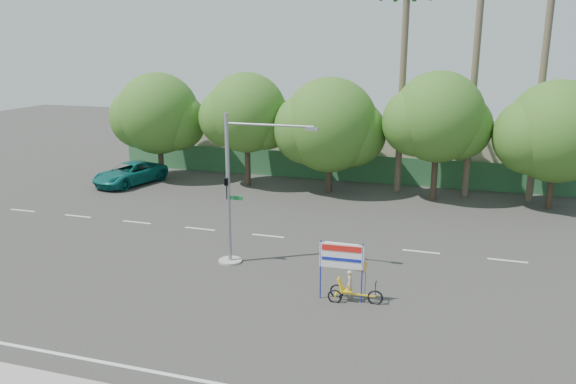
% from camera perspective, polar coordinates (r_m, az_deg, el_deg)
% --- Properties ---
extents(ground, '(120.00, 120.00, 0.00)m').
position_cam_1_polar(ground, '(22.50, -3.93, -11.43)').
color(ground, '#33302D').
rests_on(ground, ground).
extents(fence, '(38.00, 0.08, 2.00)m').
position_cam_1_polar(fence, '(41.92, 6.62, 2.42)').
color(fence, '#336B3D').
rests_on(fence, ground).
extents(building_left, '(12.00, 8.00, 4.00)m').
position_cam_1_polar(building_left, '(48.69, -4.02, 5.41)').
color(building_left, beige).
rests_on(building_left, ground).
extents(building_right, '(14.00, 8.00, 3.60)m').
position_cam_1_polar(building_right, '(45.52, 17.69, 3.83)').
color(building_right, beige).
rests_on(building_right, ground).
extents(tree_far_left, '(7.14, 6.00, 7.96)m').
position_cam_1_polar(tree_far_left, '(42.89, -13.08, 7.52)').
color(tree_far_left, '#473828').
rests_on(tree_far_left, ground).
extents(tree_left, '(6.66, 5.60, 8.07)m').
position_cam_1_polar(tree_left, '(39.81, -4.27, 7.75)').
color(tree_left, '#473828').
rests_on(tree_left, ground).
extents(tree_center, '(7.62, 6.40, 7.85)m').
position_cam_1_polar(tree_center, '(38.13, 4.23, 6.54)').
color(tree_center, '#473828').
rests_on(tree_center, ground).
extents(tree_right, '(6.90, 5.80, 8.36)m').
position_cam_1_polar(tree_right, '(37.11, 14.92, 7.06)').
color(tree_right, '#473828').
rests_on(tree_right, ground).
extents(tree_far_right, '(7.38, 6.20, 7.94)m').
position_cam_1_polar(tree_far_right, '(37.58, 25.60, 5.28)').
color(tree_far_right, '#473828').
rests_on(tree_far_right, ground).
extents(palm_tall, '(3.73, 3.79, 17.45)m').
position_cam_1_polar(palm_tall, '(38.29, 18.73, 14.87)').
color(palm_tall, '#70604C').
rests_on(palm_tall, ground).
extents(palm_mid, '(3.73, 3.79, 15.45)m').
position_cam_1_polar(palm_mid, '(38.56, 24.68, 12.72)').
color(palm_mid, '#70604C').
rests_on(palm_mid, ground).
extents(palm_short, '(3.73, 3.79, 14.45)m').
position_cam_1_polar(palm_short, '(38.49, 11.66, 12.93)').
color(palm_short, '#70604C').
rests_on(palm_short, ground).
extents(traffic_signal, '(4.72, 1.10, 7.00)m').
position_cam_1_polar(traffic_signal, '(25.68, -5.45, -1.10)').
color(traffic_signal, gray).
rests_on(traffic_signal, ground).
extents(trike_billboard, '(2.56, 0.61, 2.52)m').
position_cam_1_polar(trike_billboard, '(22.51, 6.02, -8.62)').
color(trike_billboard, black).
rests_on(trike_billboard, ground).
extents(pickup_truck, '(4.04, 6.19, 1.58)m').
position_cam_1_polar(pickup_truck, '(42.44, -15.77, 1.82)').
color(pickup_truck, '#0E645E').
rests_on(pickup_truck, ground).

